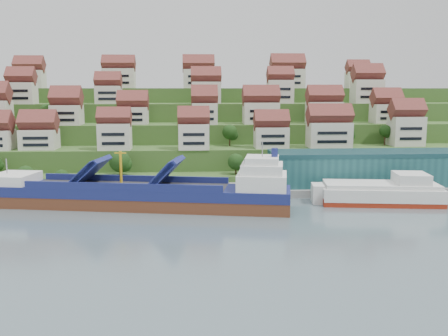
{
  "coord_description": "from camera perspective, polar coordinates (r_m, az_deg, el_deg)",
  "views": [
    {
      "loc": [
        -1.89,
        -128.53,
        30.65
      ],
      "look_at": [
        7.6,
        14.0,
        8.0
      ],
      "focal_mm": 40.0,
      "sensor_mm": 36.0,
      "label": 1
    }
  ],
  "objects": [
    {
      "name": "cargo_ship",
      "position": [
        131.77,
        -9.01,
        -3.06
      ],
      "size": [
        80.48,
        27.03,
        17.67
      ],
      "rotation": [
        0.0,
        0.0,
        -0.19
      ],
      "color": "brown",
      "rests_on": "ground"
    },
    {
      "name": "hillside_trees",
      "position": [
        173.72,
        -6.87,
        4.29
      ],
      "size": [
        144.07,
        61.94,
        31.12
      ],
      "color": "#1E4216",
      "rests_on": "ground"
    },
    {
      "name": "flagpole",
      "position": [
        141.97,
        4.35,
        -0.65
      ],
      "size": [
        1.28,
        0.16,
        8.0
      ],
      "color": "gray",
      "rests_on": "quay"
    },
    {
      "name": "warehouse",
      "position": [
        156.95,
        16.32,
        0.05
      ],
      "size": [
        60.0,
        15.0,
        10.0
      ],
      "primitive_type": "cube",
      "color": "#205557",
      "rests_on": "quay"
    },
    {
      "name": "hillside_village",
      "position": [
        188.98,
        -2.33,
        7.05
      ],
      "size": [
        158.66,
        62.6,
        28.22
      ],
      "color": "beige",
      "rests_on": "ground"
    },
    {
      "name": "second_ship",
      "position": [
        141.58,
        17.71,
        -2.79
      ],
      "size": [
        32.79,
        15.85,
        9.13
      ],
      "rotation": [
        0.0,
        0.0,
        -0.14
      ],
      "color": "maroon",
      "rests_on": "ground"
    },
    {
      "name": "quay",
      "position": [
        148.17,
        4.77,
        -2.53
      ],
      "size": [
        180.0,
        14.0,
        2.2
      ],
      "primitive_type": "cube",
      "color": "gray",
      "rests_on": "ground"
    },
    {
      "name": "hillside",
      "position": [
        232.96,
        -3.34,
        4.07
      ],
      "size": [
        260.0,
        128.0,
        31.0
      ],
      "color": "#2D4C1E",
      "rests_on": "ground"
    },
    {
      "name": "ground",
      "position": [
        132.15,
        -2.89,
        -4.41
      ],
      "size": [
        300.0,
        300.0,
        0.0
      ],
      "primitive_type": "plane",
      "color": "slate",
      "rests_on": "ground"
    }
  ]
}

